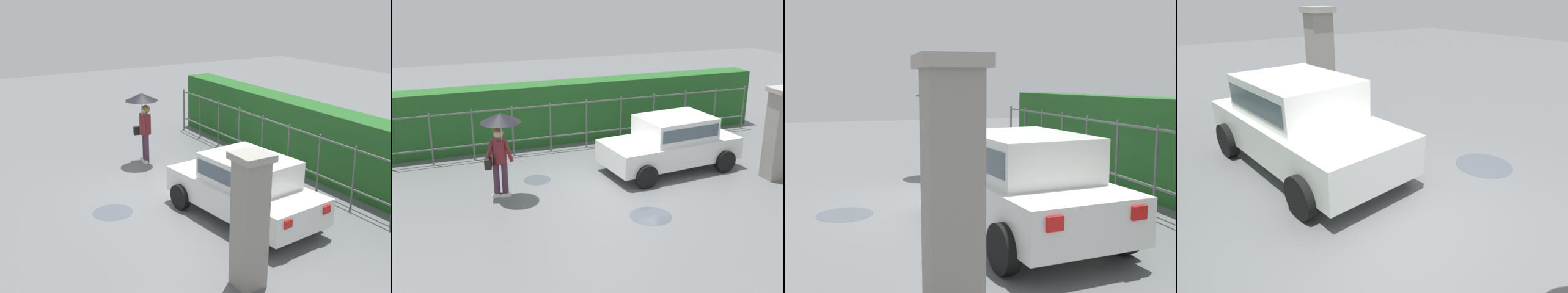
# 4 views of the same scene
# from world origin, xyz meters

# --- Properties ---
(ground_plane) EXTENTS (40.00, 40.00, 0.00)m
(ground_plane) POSITION_xyz_m (0.00, 0.00, 0.00)
(ground_plane) COLOR slate
(car) EXTENTS (3.87, 2.17, 1.48)m
(car) POSITION_xyz_m (2.16, 0.42, 0.80)
(car) COLOR white
(car) RESTS_ON ground
(pedestrian) EXTENTS (0.94, 0.94, 2.10)m
(pedestrian) POSITION_xyz_m (-2.54, 0.16, 1.54)
(pedestrian) COLOR #47283D
(pedestrian) RESTS_ON ground
(gate_pillar) EXTENTS (0.60, 0.60, 2.42)m
(gate_pillar) POSITION_xyz_m (4.36, -1.10, 1.24)
(gate_pillar) COLOR gray
(gate_pillar) RESTS_ON ground
(fence_section) EXTENTS (11.54, 0.05, 1.50)m
(fence_section) POSITION_xyz_m (0.63, 2.97, 0.82)
(fence_section) COLOR #59605B
(fence_section) RESTS_ON ground
(hedge_row) EXTENTS (12.49, 0.90, 1.90)m
(hedge_row) POSITION_xyz_m (0.63, 3.88, 0.95)
(hedge_row) COLOR #235B23
(hedge_row) RESTS_ON ground
(puddle_near) EXTENTS (0.93, 0.93, 0.00)m
(puddle_near) POSITION_xyz_m (0.34, -2.00, 0.00)
(puddle_near) COLOR #4C545B
(puddle_near) RESTS_ON ground
(puddle_far) EXTENTS (0.71, 0.71, 0.00)m
(puddle_far) POSITION_xyz_m (-1.51, 0.88, 0.00)
(puddle_far) COLOR #4C545B
(puddle_far) RESTS_ON ground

